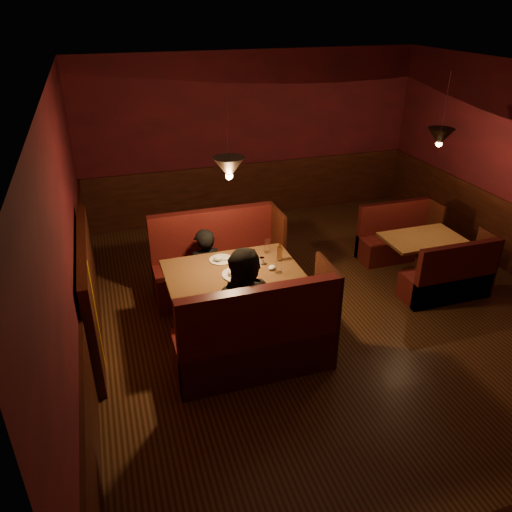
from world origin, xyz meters
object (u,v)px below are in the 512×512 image
object	(u,v)px
second_bench_near	(449,280)
diner_b	(248,295)
diner_a	(204,255)
second_bench_far	(396,240)
main_table	(233,282)
main_bench_far	(218,268)
main_bench_near	(257,344)
second_table	(421,247)

from	to	relation	value
second_bench_near	diner_b	world-z (taller)	diner_b
second_bench_near	diner_a	bearing A→B (deg)	163.64
diner_a	second_bench_far	bearing A→B (deg)	179.16
main_table	main_bench_far	size ratio (longest dim) A/B	0.91
main_bench_near	diner_b	xyz separation A→B (m)	(-0.03, 0.22, 0.49)
main_bench_near	diner_b	world-z (taller)	diner_b
second_bench_far	main_bench_near	bearing A→B (deg)	-146.03
main_bench_far	second_bench_far	world-z (taller)	main_bench_far
main_bench_far	second_bench_near	xyz separation A→B (m)	(2.92, -1.11, -0.09)
main_bench_far	second_bench_near	distance (m)	3.12
main_table	diner_b	distance (m)	0.70
main_bench_near	diner_a	xyz separation A→B (m)	(-0.22, 1.57, 0.34)
diner_b	main_bench_near	bearing A→B (deg)	-59.22
main_bench_far	second_table	distance (m)	2.93
main_bench_far	main_bench_near	xyz separation A→B (m)	(0.00, -1.76, 0.00)
second_table	diner_b	xyz separation A→B (m)	(-2.92, -1.09, 0.40)
main_table	diner_b	size ratio (longest dim) A/B	0.90
main_bench_near	diner_a	distance (m)	1.62
main_bench_near	main_table	bearing A→B (deg)	91.23
second_bench_near	diner_a	size ratio (longest dim) A/B	0.86
diner_b	second_bench_near	bearing A→B (deg)	31.37
main_table	diner_a	size ratio (longest dim) A/B	1.10
second_bench_far	second_bench_near	xyz separation A→B (m)	(0.00, -1.32, 0.00)
main_bench_far	second_bench_near	bearing A→B (deg)	-20.90
second_bench_near	second_table	bearing A→B (deg)	92.20
main_table	second_table	size ratio (longest dim) A/B	1.41
second_bench_far	second_bench_near	world-z (taller)	same
second_table	second_bench_far	distance (m)	0.68
second_table	second_bench_near	xyz separation A→B (m)	(0.03, -0.66, -0.18)
main_bench_far	diner_a	size ratio (longest dim) A/B	1.21
main_bench_far	diner_a	xyz separation A→B (m)	(-0.22, -0.19, 0.34)
main_table	diner_b	bearing A→B (deg)	-90.93
main_bench_near	main_bench_far	bearing A→B (deg)	90.00
main_bench_far	second_table	size ratio (longest dim) A/B	1.55
main_table	second_bench_near	world-z (taller)	main_table
second_bench_near	diner_b	xyz separation A→B (m)	(-2.95, -0.43, 0.58)
second_bench_far	diner_a	bearing A→B (deg)	-172.79
second_bench_far	diner_a	world-z (taller)	diner_a
main_bench_near	diner_b	distance (m)	0.54
second_bench_near	diner_a	world-z (taller)	diner_a
main_bench_far	second_table	bearing A→B (deg)	-8.95
main_bench_near	second_bench_far	bearing A→B (deg)	33.97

